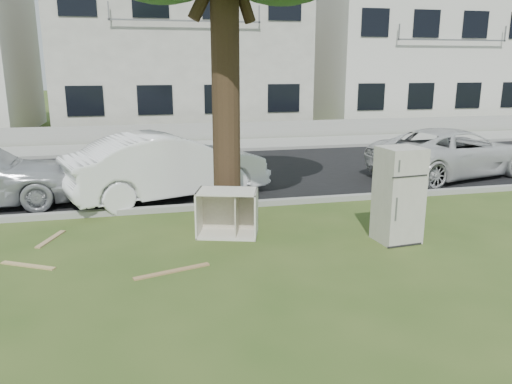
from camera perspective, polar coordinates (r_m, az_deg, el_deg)
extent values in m
plane|color=#324C1B|center=(8.50, 1.51, -6.15)|extent=(120.00, 120.00, 0.00)
cube|color=black|center=(14.17, -4.57, 2.14)|extent=(120.00, 7.00, 0.01)
cube|color=gray|center=(10.77, -1.75, -1.72)|extent=(120.00, 0.18, 0.12)
cube|color=gray|center=(17.63, -6.30, 4.47)|extent=(120.00, 0.18, 0.12)
cube|color=gray|center=(19.05, -6.83, 5.20)|extent=(120.00, 2.80, 0.01)
cube|color=gray|center=(20.57, -7.36, 6.82)|extent=(120.00, 0.15, 0.70)
cylinder|color=black|center=(9.65, -3.48, 12.07)|extent=(0.54, 0.54, 5.20)
cube|color=beige|center=(25.30, -8.78, 15.51)|extent=(11.00, 8.00, 7.20)
cube|color=silver|center=(28.84, 16.57, 14.33)|extent=(10.00, 8.00, 6.60)
cube|color=beige|center=(8.84, 15.98, -0.32)|extent=(0.73, 0.69, 1.64)
cube|color=white|center=(8.91, -3.29, -2.39)|extent=(1.20, 0.94, 0.83)
cube|color=#9E784C|center=(7.56, -9.54, -8.92)|extent=(1.15, 0.42, 0.02)
cube|color=tan|center=(8.41, -24.61, -7.64)|extent=(0.86, 0.54, 0.02)
cube|color=tan|center=(9.48, -22.40, -4.98)|extent=(0.39, 0.87, 0.02)
imported|color=white|center=(11.51, -10.00, 2.95)|extent=(4.83, 2.98, 1.50)
imported|color=silver|center=(14.74, 21.52, 4.25)|extent=(5.12, 3.26, 1.32)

